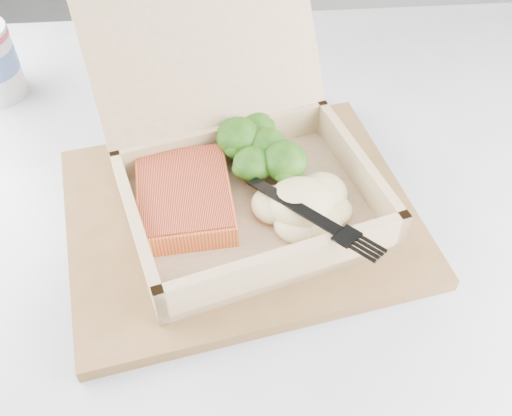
# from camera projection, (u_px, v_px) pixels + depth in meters

# --- Properties ---
(cafe_table) EXTENTS (1.15, 1.15, 0.76)m
(cafe_table) POSITION_uv_depth(u_px,v_px,m) (254.00, 338.00, 0.73)
(cafe_table) COLOR black
(cafe_table) RESTS_ON floor
(serving_tray) EXTENTS (0.44, 0.42, 0.01)m
(serving_tray) POSITION_uv_depth(u_px,v_px,m) (240.00, 215.00, 0.59)
(serving_tray) COLOR brown
(serving_tray) RESTS_ON cafe_table
(takeout_container) EXTENTS (0.37, 0.38, 0.20)m
(takeout_container) POSITION_uv_depth(u_px,v_px,m) (235.00, 147.00, 0.58)
(takeout_container) COLOR tan
(takeout_container) RESTS_ON serving_tray
(salmon_fillet) EXTENTS (0.13, 0.15, 0.03)m
(salmon_fillet) POSITION_uv_depth(u_px,v_px,m) (185.00, 197.00, 0.57)
(salmon_fillet) COLOR orange
(salmon_fillet) RESTS_ON takeout_container
(broccoli_pile) EXTENTS (0.11, 0.11, 0.04)m
(broccoli_pile) POSITION_uv_depth(u_px,v_px,m) (267.00, 151.00, 0.60)
(broccoli_pile) COLOR #3C751A
(broccoli_pile) RESTS_ON takeout_container
(mashed_potatoes) EXTENTS (0.10, 0.09, 0.04)m
(mashed_potatoes) POSITION_uv_depth(u_px,v_px,m) (300.00, 202.00, 0.56)
(mashed_potatoes) COLOR beige
(mashed_potatoes) RESTS_ON takeout_container
(plastic_fork) EXTENTS (0.15, 0.10, 0.02)m
(plastic_fork) POSITION_uv_depth(u_px,v_px,m) (277.00, 193.00, 0.55)
(plastic_fork) COLOR black
(plastic_fork) RESTS_ON mashed_potatoes
(receipt) EXTENTS (0.07, 0.13, 0.00)m
(receipt) POSITION_uv_depth(u_px,v_px,m) (246.00, 99.00, 0.74)
(receipt) COLOR white
(receipt) RESTS_ON cafe_table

